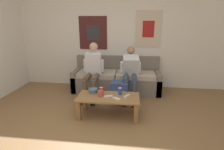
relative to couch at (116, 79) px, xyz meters
name	(u,v)px	position (x,y,z in m)	size (l,w,h in m)	color
wall_back	(107,37)	(-0.27, 0.36, 1.00)	(10.00, 0.07, 2.55)	silver
couch	(116,79)	(0.00, 0.00, 0.00)	(2.08, 0.71, 0.81)	#70665B
coffee_table	(108,100)	(-0.03, -1.27, 0.03)	(1.08, 0.50, 0.38)	olive
person_seated_adult	(93,69)	(-0.49, -0.40, 0.36)	(0.47, 0.81, 1.19)	brown
person_seated_teen	(130,71)	(0.33, -0.35, 0.32)	(0.47, 0.93, 1.10)	#384256
backpack	(120,93)	(0.13, -0.71, -0.06)	(0.38, 0.34, 0.45)	navy
ceramic_bowl	(93,90)	(-0.33, -1.13, 0.14)	(0.17, 0.17, 0.08)	#475B75
pillar_candle	(100,93)	(-0.16, -1.28, 0.15)	(0.08, 0.08, 0.12)	#B24C42
drink_can_blue	(120,91)	(0.17, -1.16, 0.16)	(0.07, 0.07, 0.12)	#28479E
drink_can_red	(101,91)	(-0.17, -1.17, 0.16)	(0.07, 0.07, 0.12)	maroon
game_controller_near_left	(116,98)	(0.12, -1.37, 0.11)	(0.14, 0.11, 0.03)	white
game_controller_near_right	(127,96)	(0.30, -1.24, 0.11)	(0.10, 0.14, 0.03)	white
game_controller_far_center	(108,96)	(-0.03, -1.29, 0.11)	(0.15, 0.08, 0.03)	white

